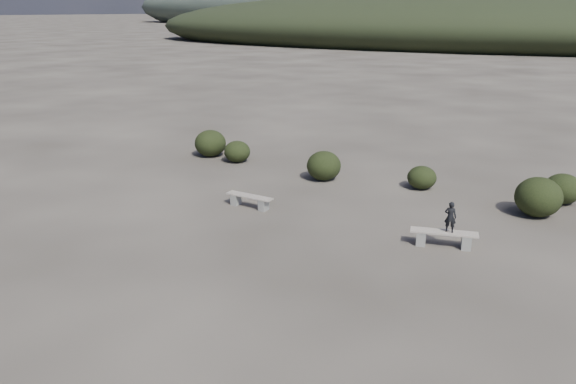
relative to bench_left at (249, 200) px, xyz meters
The scene contains 10 objects.
ground 4.97m from the bench_left, 63.56° to the right, with size 1200.00×1200.00×0.00m, color #322C26.
bench_left is the anchor object (origin of this frame).
bench_right 6.13m from the bench_left, ahead, with size 1.76×0.83×0.43m.
seated_person 6.28m from the bench_left, ahead, with size 0.30×0.20×0.83m, color black.
shrub_a 5.64m from the bench_left, 129.10° to the left, with size 1.07×1.07×0.87m, color black.
shrub_b 3.95m from the bench_left, 80.46° to the left, with size 1.25×1.25×1.07m, color black.
shrub_c 6.19m from the bench_left, 48.77° to the left, with size 1.00×1.00×0.80m, color black.
shrub_d 8.77m from the bench_left, 25.31° to the left, with size 1.37×1.37×1.20m, color black.
shrub_e 10.03m from the bench_left, 32.61° to the left, with size 1.17×1.17×0.97m, color black.
shrub_f 6.86m from the bench_left, 137.94° to the left, with size 1.33×1.33×1.12m, color black.
Camera 1 is at (7.25, -9.36, 5.95)m, focal length 35.00 mm.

